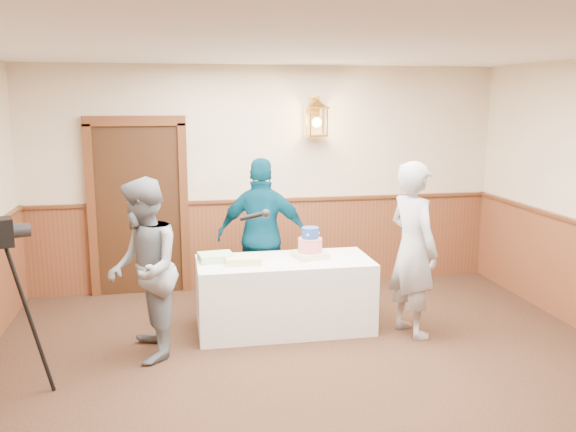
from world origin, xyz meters
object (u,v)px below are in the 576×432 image
object	(u,v)px
interviewer	(143,270)
assistant_p	(263,236)
baker	(413,249)
display_table	(284,295)
tiered_cake	(310,246)
sheet_cake_yellow	(244,260)
sheet_cake_green	(216,257)

from	to	relation	value
interviewer	assistant_p	bearing A→B (deg)	125.30
baker	display_table	bearing A→B (deg)	57.49
tiered_cake	sheet_cake_yellow	distance (m)	0.72
sheet_cake_yellow	assistant_p	size ratio (longest dim) A/B	0.20
display_table	baker	xyz separation A→B (m)	(1.25, -0.37, 0.52)
assistant_p	baker	bearing A→B (deg)	159.36
display_table	sheet_cake_green	world-z (taller)	sheet_cake_green
sheet_cake_green	assistant_p	distance (m)	0.77
display_table	sheet_cake_yellow	size ratio (longest dim) A/B	5.08
baker	sheet_cake_green	bearing A→B (deg)	60.82
display_table	assistant_p	xyz separation A→B (m)	(-0.13, 0.60, 0.50)
sheet_cake_green	display_table	bearing A→B (deg)	-6.77
display_table	interviewer	xyz separation A→B (m)	(-1.40, -0.47, 0.47)
sheet_cake_yellow	assistant_p	distance (m)	0.73
sheet_cake_yellow	display_table	bearing A→B (deg)	8.48
display_table	baker	bearing A→B (deg)	-16.27
tiered_cake	sheet_cake_yellow	size ratio (longest dim) A/B	1.07
tiered_cake	assistant_p	world-z (taller)	assistant_p
interviewer	assistant_p	xyz separation A→B (m)	(1.26, 1.06, 0.03)
display_table	interviewer	size ratio (longest dim) A/B	1.06
baker	assistant_p	bearing A→B (deg)	39.02
sheet_cake_green	assistant_p	xyz separation A→B (m)	(0.57, 0.51, 0.09)
sheet_cake_yellow	assistant_p	world-z (taller)	assistant_p
tiered_cake	sheet_cake_yellow	bearing A→B (deg)	-171.66
display_table	tiered_cake	size ratio (longest dim) A/B	4.75
sheet_cake_yellow	baker	xyz separation A→B (m)	(1.68, -0.30, 0.11)
display_table	assistant_p	distance (m)	0.79
display_table	sheet_cake_green	xyz separation A→B (m)	(-0.70, 0.08, 0.41)
baker	assistant_p	size ratio (longest dim) A/B	1.02
display_table	baker	distance (m)	1.41
sheet_cake_green	baker	world-z (taller)	baker
display_table	sheet_cake_green	size ratio (longest dim) A/B	5.26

